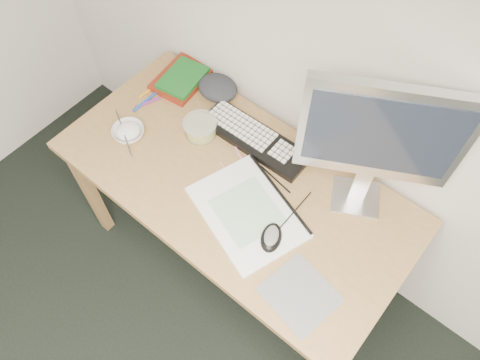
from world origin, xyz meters
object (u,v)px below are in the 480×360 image
Objects in this scene: sketchpad at (247,212)px; monitor at (380,137)px; rice_bowl at (129,132)px; desk at (235,192)px; keyboard at (255,139)px.

sketchpad is 0.70× the size of monitor.
rice_bowl is (-0.60, -0.03, 0.01)m from sketchpad.
sketchpad is at bearing 2.93° from rice_bowl.
desk is 2.36× the size of monitor.
desk is at bearing -74.61° from keyboard.
keyboard is at bearing 142.41° from sketchpad.
sketchpad is 0.33m from keyboard.
keyboard is at bearing 36.47° from rice_bowl.
rice_bowl reaches higher than sketchpad.
desk is at bearing 12.85° from rice_bowl.
rice_bowl reaches higher than keyboard.
keyboard is 3.56× the size of rice_bowl.
rice_bowl is (-0.87, -0.34, -0.35)m from monitor.
keyboard is 0.51m from rice_bowl.
monitor is at bearing 21.39° from rice_bowl.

